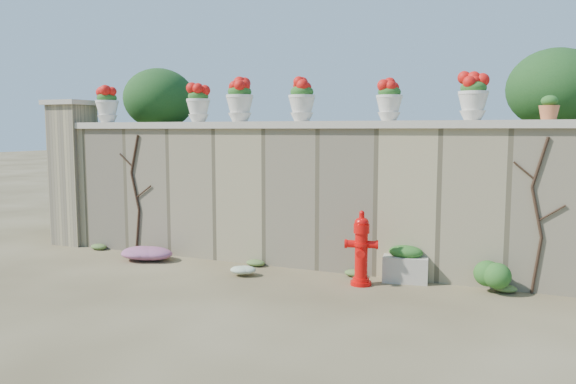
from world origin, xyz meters
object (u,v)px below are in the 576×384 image
at_px(urn_pot_0, 107,105).
at_px(terracotta_pot, 549,109).
at_px(planter_box, 405,265).
at_px(fire_hydrant, 361,248).

height_order(urn_pot_0, terracotta_pot, urn_pot_0).
height_order(planter_box, urn_pot_0, urn_pot_0).
xyz_separation_m(planter_box, terracotta_pot, (1.62, 0.27, 2.01)).
distance_m(planter_box, terracotta_pot, 2.60).
xyz_separation_m(fire_hydrant, urn_pot_0, (-4.56, 0.66, 1.91)).
relative_size(planter_box, terracotta_pot, 2.18).
bearing_deg(urn_pot_0, terracotta_pot, 0.00).
xyz_separation_m(fire_hydrant, planter_box, (0.49, 0.39, -0.26)).
height_order(fire_hydrant, planter_box, fire_hydrant).
relative_size(urn_pot_0, terracotta_pot, 2.08).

